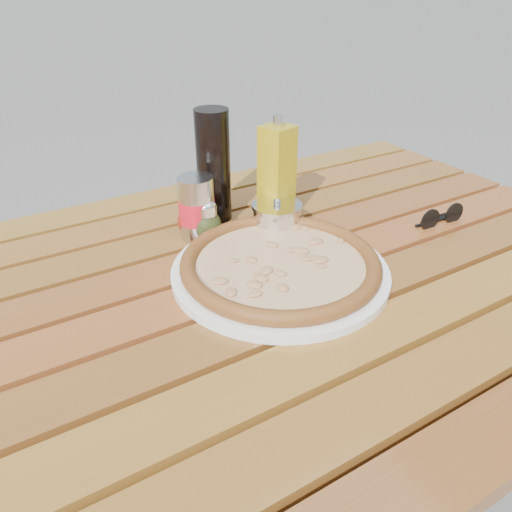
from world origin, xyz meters
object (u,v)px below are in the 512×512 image
pizza (280,263)px  sunglasses (441,217)px  dark_bottle (213,166)px  soda_can (197,209)px  parmesan_tin (277,218)px  pepper_shaker (192,218)px  olive_oil_cruet (277,174)px  plate (280,271)px  table (262,314)px  oregano_shaker (207,222)px

pizza → sunglasses: sunglasses is taller
pizza → dark_bottle: dark_bottle is taller
soda_can → parmesan_tin: size_ratio=0.97×
pepper_shaker → olive_oil_cruet: size_ratio=0.39×
pizza → dark_bottle: bearing=87.8°
plate → table: bearing=160.6°
pizza → oregano_shaker: size_ratio=4.24×
dark_bottle → sunglasses: (0.37, -0.26, -0.09)m
table → soda_can: bearing=98.8°
pepper_shaker → parmesan_tin: 0.16m
pepper_shaker → parmesan_tin: bearing=-26.2°
soda_can → dark_bottle: bearing=41.2°
pepper_shaker → sunglasses: bearing=-25.5°
soda_can → pizza: bearing=-73.6°
olive_oil_cruet → oregano_shaker: bearing=-176.0°
pizza → olive_oil_cruet: 0.23m
oregano_shaker → soda_can: bearing=113.1°
table → pizza: pizza is taller
table → parmesan_tin: parmesan_tin is taller
plate → olive_oil_cruet: bearing=58.6°
table → olive_oil_cruet: olive_oil_cruet is taller
pepper_shaker → soda_can: 0.02m
plate → olive_oil_cruet: size_ratio=1.71×
pepper_shaker → oregano_shaker: size_ratio=1.00×
pepper_shaker → sunglasses: size_ratio=0.74×
soda_can → parmesan_tin: 0.15m
pepper_shaker → dark_bottle: dark_bottle is taller
table → olive_oil_cruet: 0.28m
oregano_shaker → parmesan_tin: size_ratio=0.66×
plate → parmesan_tin: bearing=58.9°
pizza → soda_can: size_ratio=2.90×
pepper_shaker → sunglasses: 0.49m
plate → soda_can: soda_can is taller
plate → soda_can: 0.21m
oregano_shaker → parmesan_tin: (0.13, -0.04, -0.01)m
pizza → olive_oil_cruet: bearing=58.6°
pizza → pepper_shaker: bearing=107.6°
sunglasses → oregano_shaker: bearing=161.0°
parmesan_tin → soda_can: bearing=155.8°
plate → dark_bottle: 0.27m
pepper_shaker → pizza: bearing=-72.4°
oregano_shaker → pizza: bearing=-74.4°
table → pepper_shaker: bearing=100.5°
oregano_shaker → dark_bottle: 0.12m
oregano_shaker → soda_can: soda_can is taller
table → parmesan_tin: 0.19m
pizza → pepper_shaker: (-0.06, 0.20, 0.02)m
pepper_shaker → sunglasses: (0.44, -0.21, -0.02)m
soda_can → parmesan_tin: bearing=-24.2°
pizza → soda_can: soda_can is taller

